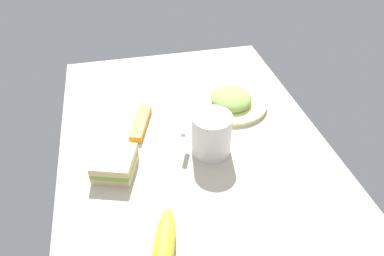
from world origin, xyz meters
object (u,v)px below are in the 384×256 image
(banana, at_px, (164,247))
(plate_of_food, at_px, (231,101))
(coffee_mug_black, at_px, (211,134))
(sandwich_main, at_px, (115,163))
(snack_bar, at_px, (141,123))

(banana, bearing_deg, plate_of_food, 148.51)
(coffee_mug_black, relative_size, banana, 0.69)
(sandwich_main, relative_size, banana, 0.68)
(plate_of_food, height_order, banana, plate_of_food)
(sandwich_main, xyz_separation_m, snack_bar, (-0.15, 0.07, -0.01))
(plate_of_food, xyz_separation_m, banana, (0.41, -0.25, 0.00))
(coffee_mug_black, distance_m, snack_bar, 0.20)
(plate_of_food, xyz_separation_m, snack_bar, (0.04, -0.25, -0.00))
(sandwich_main, bearing_deg, coffee_mug_black, 94.84)
(coffee_mug_black, distance_m, sandwich_main, 0.23)
(plate_of_food, distance_m, sandwich_main, 0.38)
(banana, bearing_deg, coffee_mug_black, 148.53)
(banana, relative_size, snack_bar, 1.24)
(plate_of_food, distance_m, snack_bar, 0.26)
(plate_of_food, distance_m, banana, 0.49)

